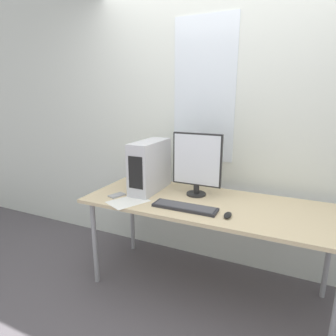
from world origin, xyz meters
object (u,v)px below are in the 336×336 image
(monitor_main, at_px, (197,163))
(mouse, at_px, (228,215))
(cell_phone, at_px, (117,195))
(pc_tower, at_px, (150,166))
(keyboard, at_px, (185,207))

(monitor_main, bearing_deg, mouse, -43.89)
(mouse, distance_m, cell_phone, 0.93)
(pc_tower, distance_m, mouse, 0.83)
(mouse, height_order, cell_phone, mouse)
(mouse, bearing_deg, keyboard, 177.00)
(cell_phone, bearing_deg, mouse, 16.57)
(pc_tower, relative_size, cell_phone, 3.21)
(keyboard, bearing_deg, pc_tower, 148.33)
(pc_tower, height_order, mouse, pc_tower)
(monitor_main, bearing_deg, pc_tower, -173.32)
(pc_tower, height_order, cell_phone, pc_tower)
(monitor_main, distance_m, mouse, 0.54)
(pc_tower, relative_size, mouse, 4.54)
(pc_tower, height_order, keyboard, pc_tower)
(mouse, bearing_deg, cell_phone, 177.88)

